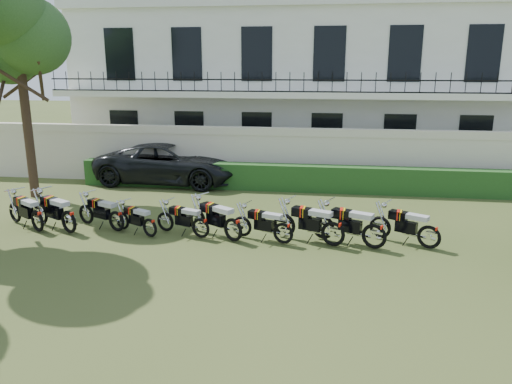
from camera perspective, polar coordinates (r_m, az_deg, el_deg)
ground at (r=12.38m, az=0.51°, el=-7.99°), size 100.00×100.00×0.00m
perimeter_wall at (r=19.72m, az=3.60°, el=4.07°), size 30.00×0.35×2.30m
hedge at (r=19.03m, az=6.38°, el=1.56°), size 18.00×0.60×1.00m
building at (r=25.36m, az=4.80°, el=12.16°), size 20.40×9.60×7.40m
tree_west_near at (r=19.43m, az=-25.63°, el=16.56°), size 3.40×3.20×7.90m
motorcycle_0 at (r=15.62m, az=-23.76°, el=-2.50°), size 1.75×1.11×1.08m
motorcycle_1 at (r=15.12m, az=-20.66°, el=-2.62°), size 1.89×1.10×1.14m
motorcycle_2 at (r=14.89m, az=-15.69°, el=-2.68°), size 1.77×0.90×1.03m
motorcycle_3 at (r=14.20m, az=-12.06°, el=-3.51°), size 1.53×0.86×0.92m
motorcycle_4 at (r=13.90m, az=-6.34°, el=-3.56°), size 1.71×0.77×0.97m
motorcycle_5 at (r=13.53m, az=-2.65°, el=-3.69°), size 1.79×1.18×1.12m
motorcycle_6 at (r=13.38m, az=3.14°, el=-4.14°), size 1.77×0.79×1.01m
motorcycle_7 at (r=13.33m, az=8.82°, el=-4.07°), size 2.00×0.98×1.16m
motorcycle_8 at (r=13.34m, az=13.39°, el=-4.27°), size 1.99×1.00×1.16m
motorcycle_9 at (r=13.77m, az=19.23°, el=-4.27°), size 1.79×1.05×1.08m
suv at (r=20.52m, az=-9.82°, el=3.27°), size 5.95×2.95×1.62m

